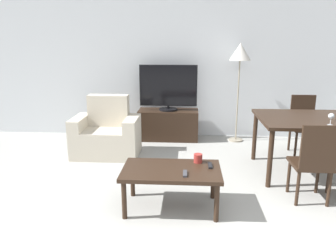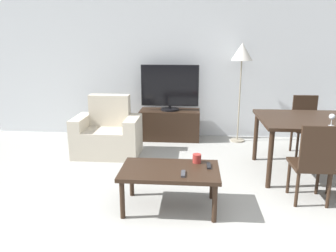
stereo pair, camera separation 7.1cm
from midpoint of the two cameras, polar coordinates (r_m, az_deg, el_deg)
The scene contains 13 objects.
wall_back at distance 5.92m, azimuth 4.89°, elevation 11.13°, with size 7.68×0.06×2.70m.
armchair at distance 5.10m, azimuth -11.00°, elevation -1.50°, with size 0.98×0.65×0.90m.
tv_stand at distance 5.81m, azimuth -0.30°, elevation 0.24°, with size 1.05×0.46×0.53m.
tv at distance 5.68m, azimuth -0.31°, elevation 6.68°, with size 0.99×0.32×0.79m.
coffee_table at distance 3.41m, azimuth 0.00°, elevation -8.27°, with size 1.01×0.60×0.44m.
dining_table at distance 4.57m, azimuth 22.96°, elevation 0.34°, with size 1.28×1.06×0.75m.
dining_chair_near at distance 3.79m, azimuth 23.55°, elevation -5.45°, with size 0.40×0.40×0.90m.
dining_chair_far at distance 5.46m, azimuth 22.17°, elevation 0.66°, with size 0.40×0.40×0.90m.
floor_lamp at distance 5.65m, azimuth 12.09°, elevation 11.81°, with size 0.35×0.35×1.67m.
remote_primary at distance 3.47m, azimuth 6.76°, elevation -6.86°, with size 0.04×0.15×0.02m.
remote_secondary at distance 3.26m, azimuth 2.36°, elevation -8.28°, with size 0.04×0.15×0.02m.
cup_white_near at distance 3.56m, azimuth 4.68°, elevation -5.62°, with size 0.09×0.09×0.09m.
wine_glass_left at distance 4.23m, azimuth 26.12°, elevation 1.44°, with size 0.07×0.07×0.15m.
Camera 1 is at (-0.16, -2.23, 1.72)m, focal length 35.00 mm.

